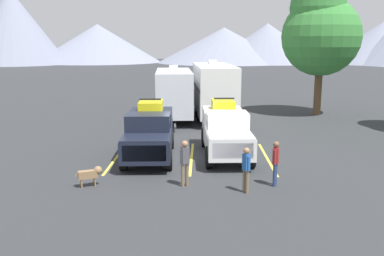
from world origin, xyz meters
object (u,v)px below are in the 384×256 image
object	(u,v)px
camper_trailer_a	(174,92)
camper_trailer_b	(214,89)
dog	(91,173)
person_a	(246,167)
pickup_truck_b	(225,130)
person_b	(276,160)
pickup_truck_a	(149,132)
person_c	(185,160)

from	to	relation	value
camper_trailer_a	camper_trailer_b	world-z (taller)	camper_trailer_b
dog	person_a	bearing A→B (deg)	-5.50
camper_trailer_b	dog	xyz separation A→B (m)	(-4.86, -14.04, -1.62)
pickup_truck_b	camper_trailer_b	size ratio (longest dim) A/B	0.64
camper_trailer_a	person_b	size ratio (longest dim) A/B	4.77
person_a	pickup_truck_b	bearing A→B (deg)	95.05
pickup_truck_a	dog	xyz separation A→B (m)	(-1.64, -4.13, -0.70)
person_b	dog	size ratio (longest dim) A/B	1.81
camper_trailer_a	dog	distance (m)	14.04
camper_trailer_a	camper_trailer_b	size ratio (longest dim) A/B	0.91
pickup_truck_b	camper_trailer_b	distance (m)	9.50
pickup_truck_a	camper_trailer_a	distance (m)	9.71
pickup_truck_a	person_b	xyz separation A→B (m)	(5.10, -3.92, -0.22)
pickup_truck_b	person_b	distance (m)	4.68
pickup_truck_a	pickup_truck_b	bearing A→B (deg)	7.52
pickup_truck_a	person_a	distance (m)	6.12
pickup_truck_b	camper_trailer_b	world-z (taller)	camper_trailer_b
person_b	person_c	xyz separation A→B (m)	(-3.32, -0.11, 0.02)
person_c	person_a	bearing A→B (deg)	-16.29
pickup_truck_b	dog	xyz separation A→B (m)	(-5.14, -4.60, -0.71)
person_a	person_c	distance (m)	2.26
person_c	dog	bearing A→B (deg)	-178.40
pickup_truck_b	person_a	world-z (taller)	pickup_truck_b
camper_trailer_b	pickup_truck_b	bearing A→B (deg)	-88.28
dog	camper_trailer_b	bearing A→B (deg)	70.92
person_b	dog	distance (m)	6.77
pickup_truck_a	person_a	bearing A→B (deg)	-49.77
camper_trailer_b	person_a	bearing A→B (deg)	-87.11
pickup_truck_a	camper_trailer_a	xyz separation A→B (m)	(0.49, 9.67, 0.74)
person_c	pickup_truck_b	bearing A→B (deg)	69.12
camper_trailer_a	dog	xyz separation A→B (m)	(-2.13, -13.80, -1.43)
camper_trailer_a	dog	size ratio (longest dim) A/B	8.61
person_c	dog	distance (m)	3.46
pickup_truck_a	person_b	bearing A→B (deg)	-37.56
person_b	pickup_truck_a	bearing A→B (deg)	142.44
person_a	pickup_truck_a	bearing A→B (deg)	130.23
camper_trailer_b	person_c	xyz separation A→B (m)	(-1.43, -13.95, -1.12)
person_c	person_b	bearing A→B (deg)	1.98
camper_trailer_b	person_a	xyz separation A→B (m)	(0.74, -14.58, -1.17)
person_a	camper_trailer_a	bearing A→B (deg)	103.58
person_b	pickup_truck_b	bearing A→B (deg)	110.10
pickup_truck_a	person_a	size ratio (longest dim) A/B	3.37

